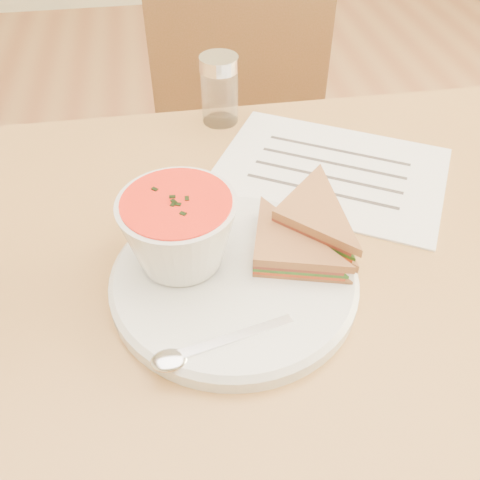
{
  "coord_description": "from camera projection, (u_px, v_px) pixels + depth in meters",
  "views": [
    {
      "loc": [
        -0.14,
        -0.45,
        1.2
      ],
      "look_at": [
        -0.07,
        -0.03,
        0.8
      ],
      "focal_mm": 40.0,
      "sensor_mm": 36.0,
      "label": 1
    }
  ],
  "objects": [
    {
      "name": "plate",
      "position": [
        234.0,
        280.0,
        0.6
      ],
      "size": [
        0.35,
        0.35,
        0.02
      ],
      "primitive_type": null,
      "rotation": [
        0.0,
        0.0,
        -0.33
      ],
      "color": "silver",
      "rests_on": "dining_table"
    },
    {
      "name": "sandwich_half_a",
      "position": [
        253.0,
        270.0,
        0.58
      ],
      "size": [
        0.13,
        0.13,
        0.03
      ],
      "primitive_type": null,
      "rotation": [
        0.0,
        0.0,
        -0.27
      ],
      "color": "#A7653B",
      "rests_on": "plate"
    },
    {
      "name": "sandwich_half_b",
      "position": [
        272.0,
        222.0,
        0.61
      ],
      "size": [
        0.16,
        0.16,
        0.03
      ],
      "primitive_type": null,
      "rotation": [
        0.0,
        0.0,
        -0.78
      ],
      "color": "#A7653B",
      "rests_on": "plate"
    },
    {
      "name": "paper_menu",
      "position": [
        330.0,
        171.0,
        0.76
      ],
      "size": [
        0.39,
        0.36,
        0.0
      ],
      "primitive_type": null,
      "rotation": [
        0.0,
        0.0,
        -0.52
      ],
      "color": "white",
      "rests_on": "dining_table"
    },
    {
      "name": "spoon",
      "position": [
        221.0,
        342.0,
        0.52
      ],
      "size": [
        0.18,
        0.08,
        0.01
      ],
      "primitive_type": null,
      "rotation": [
        0.0,
        0.0,
        0.24
      ],
      "color": "silver",
      "rests_on": "plate"
    },
    {
      "name": "condiment_shaker",
      "position": [
        220.0,
        90.0,
        0.83
      ],
      "size": [
        0.06,
        0.06,
        0.11
      ],
      "primitive_type": null,
      "rotation": [
        0.0,
        0.0,
        -0.09
      ],
      "color": "silver",
      "rests_on": "dining_table"
    },
    {
      "name": "chair_far",
      "position": [
        232.0,
        208.0,
        1.2
      ],
      "size": [
        0.47,
        0.47,
        0.86
      ],
      "primitive_type": null,
      "rotation": [
        0.0,
        0.0,
        2.9
      ],
      "color": "brown",
      "rests_on": "floor"
    },
    {
      "name": "soup_bowl",
      "position": [
        179.0,
        234.0,
        0.58
      ],
      "size": [
        0.13,
        0.13,
        0.09
      ],
      "primitive_type": null,
      "rotation": [
        0.0,
        0.0,
        0.03
      ],
      "color": "silver",
      "rests_on": "plate"
    },
    {
      "name": "dining_table",
      "position": [
        279.0,
        407.0,
        0.91
      ],
      "size": [
        1.0,
        0.7,
        0.75
      ],
      "primitive_type": null,
      "color": "#93572D",
      "rests_on": "floor"
    }
  ]
}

